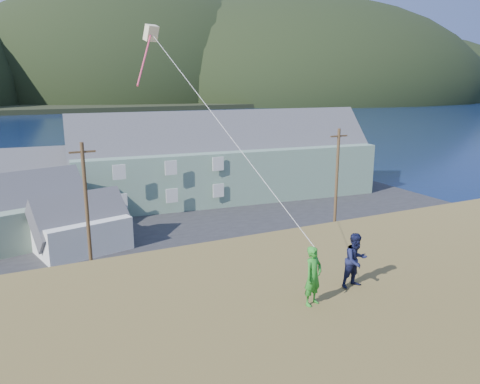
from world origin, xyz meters
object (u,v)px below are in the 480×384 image
shed_palegreen_near (25,211)px  shed_palegreen_far (48,179)px  lodge (226,158)px  kite_flyer_green (313,276)px  wharf (23,177)px  kite_flyer_navy (356,260)px  shed_white (81,225)px

shed_palegreen_near → shed_palegreen_far: bearing=62.6°
lodge → kite_flyer_green: lodge is taller
lodge → shed_palegreen_far: (-18.64, 5.00, -1.69)m
lodge → shed_palegreen_far: size_ratio=2.93×
lodge → shed_palegreen_near: (-21.27, -6.87, -1.92)m
shed_palegreen_far → kite_flyer_green: 43.71m
wharf → shed_palegreen_far: bearing=-81.6°
shed_palegreen_near → kite_flyer_green: bearing=-92.7°
kite_flyer_green → kite_flyer_navy: 1.84m
kite_flyer_navy → shed_white: bearing=97.1°
shed_palegreen_near → kite_flyer_green: size_ratio=6.52×
shed_palegreen_far → kite_flyer_navy: 43.52m
shed_white → kite_flyer_green: 27.92m
shed_palegreen_far → kite_flyer_green: size_ratio=7.02×
lodge → shed_palegreen_near: size_ratio=3.16×
shed_palegreen_far → kite_flyer_navy: bearing=-77.2°
shed_palegreen_near → shed_palegreen_far: size_ratio=0.93×
wharf → kite_flyer_navy: kite_flyer_navy is taller
shed_palegreen_near → kite_flyer_navy: bearing=-89.4°
shed_white → kite_flyer_navy: 27.78m
shed_palegreen_near → shed_white: 5.70m
shed_palegreen_near → shed_palegreen_far: 12.16m
lodge → wharf: bearing=141.1°
kite_flyer_green → kite_flyer_navy: (1.80, 0.40, -0.00)m
lodge → kite_flyer_navy: 40.02m
shed_palegreen_near → kite_flyer_navy: (8.59, -30.93, 5.36)m
shed_palegreen_near → kite_flyer_navy: 32.55m
shed_palegreen_far → shed_palegreen_near: bearing=-97.6°
wharf → kite_flyer_green: (6.41, -58.54, 7.59)m
shed_palegreen_near → shed_palegreen_far: shed_palegreen_far is taller
lodge → shed_palegreen_near: lodge is taller
shed_palegreen_near → kite_flyer_navy: size_ratio=6.54×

